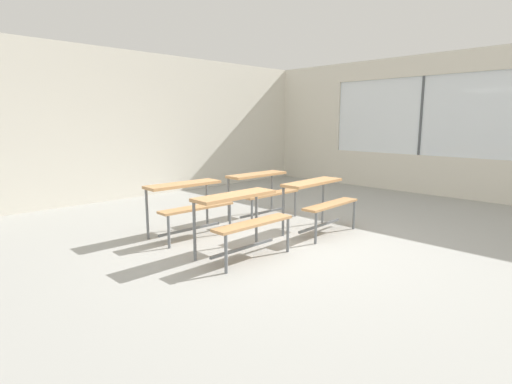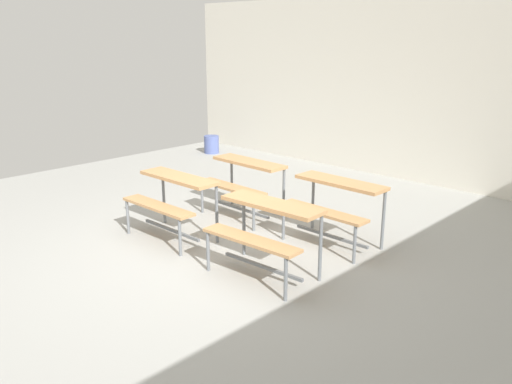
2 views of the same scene
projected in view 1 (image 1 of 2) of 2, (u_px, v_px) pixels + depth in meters
ground at (287, 247)px, 5.22m from camera, size 10.00×9.00×0.05m
wall_back at (121, 126)px, 8.12m from camera, size 10.00×0.12×3.00m
wall_right at (451, 128)px, 8.32m from camera, size 0.12×9.00×3.00m
desk_bench_r0c0 at (241, 210)px, 4.70m from camera, size 1.10×0.60×0.74m
desk_bench_r0c1 at (319, 194)px, 5.73m from camera, size 1.13×0.65×0.74m
desk_bench_r1c0 at (188, 196)px, 5.54m from camera, size 1.11×0.62×0.74m
desk_bench_r1c1 at (262, 185)px, 6.55m from camera, size 1.11×0.60×0.74m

